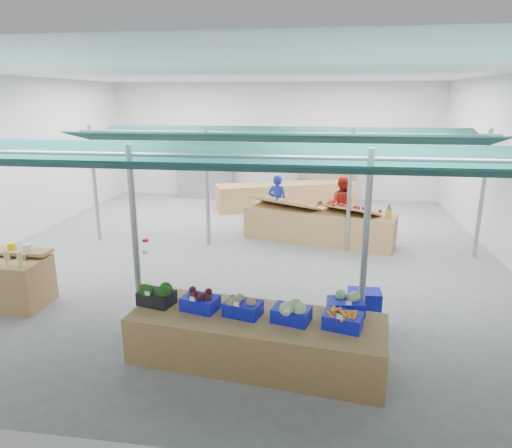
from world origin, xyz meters
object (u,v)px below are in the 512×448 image
object	(u,v)px
fruit_counter	(318,226)
crate_stack	(364,309)
vendor_left	(277,202)
vendor_right	(341,204)
veg_counter	(257,339)

from	to	relation	value
fruit_counter	crate_stack	bearing A→B (deg)	-65.00
crate_stack	vendor_left	world-z (taller)	vendor_left
crate_stack	vendor_left	distance (m)	6.04
vendor_left	vendor_right	world-z (taller)	same
vendor_right	vendor_left	bearing A→B (deg)	14.89
fruit_counter	vendor_right	distance (m)	1.30
fruit_counter	vendor_left	bearing A→B (deg)	152.38
crate_stack	vendor_left	bearing A→B (deg)	109.55
vendor_left	veg_counter	bearing A→B (deg)	108.38
vendor_right	fruit_counter	bearing A→B (deg)	76.28
fruit_counter	vendor_right	bearing A→B (deg)	76.28
veg_counter	crate_stack	size ratio (longest dim) A/B	5.67
vendor_left	fruit_counter	bearing A→B (deg)	152.38
fruit_counter	vendor_left	distance (m)	1.67
veg_counter	vendor_right	xyz separation A→B (m)	(1.38, 6.95, 0.43)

